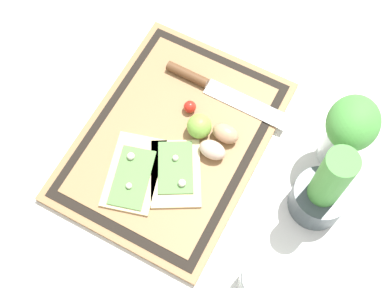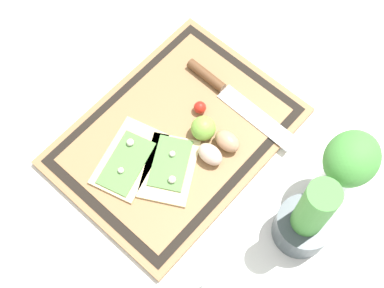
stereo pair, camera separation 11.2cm
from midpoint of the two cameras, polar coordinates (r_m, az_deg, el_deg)
name	(u,v)px [view 1 (the left image)]	position (r m, az deg, el deg)	size (l,w,h in m)	color
ground_plane	(173,142)	(1.16, -4.76, -0.07)	(6.00, 6.00, 0.00)	silver
cutting_board	(173,140)	(1.15, -4.79, 0.12)	(0.50, 0.37, 0.02)	#997047
pizza_slice_near	(133,173)	(1.12, -9.13, -3.44)	(0.19, 0.14, 0.02)	beige
pizza_slice_far	(176,172)	(1.11, -4.61, -3.33)	(0.18, 0.16, 0.02)	beige
knife	(207,84)	(1.19, -1.10, 6.13)	(0.04, 0.30, 0.02)	silver
egg_brown	(225,134)	(1.12, 0.77, 0.80)	(0.04, 0.06, 0.04)	tan
egg_pink	(212,150)	(1.11, -0.67, -0.96)	(0.04, 0.06, 0.04)	beige
lime	(199,126)	(1.12, -2.04, 1.60)	(0.05, 0.05, 0.05)	#7FB742
cherry_tomato_red	(191,107)	(1.16, -2.89, 3.65)	(0.03, 0.03, 0.03)	red
herb_pot	(323,192)	(1.05, 10.88, -5.36)	(0.11, 0.11, 0.24)	#3D474C
sauce_jar	(260,283)	(1.03, 4.09, -14.90)	(0.08, 0.08, 0.09)	silver
herb_glass	(348,131)	(1.06, 13.51, 1.04)	(0.11, 0.10, 0.20)	silver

